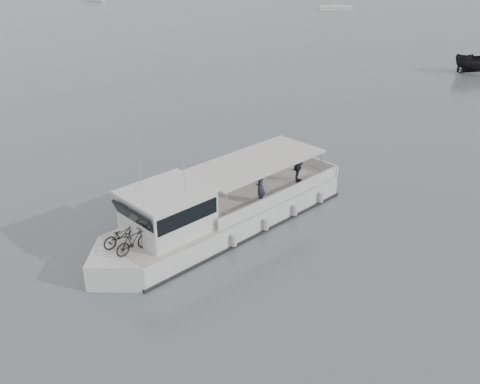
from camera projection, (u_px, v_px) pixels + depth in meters
ground at (328, 197)px, 28.56m from camera, size 1400.00×1400.00×0.00m
tour_boat at (212, 215)px, 24.74m from camera, size 14.20×5.69×5.92m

